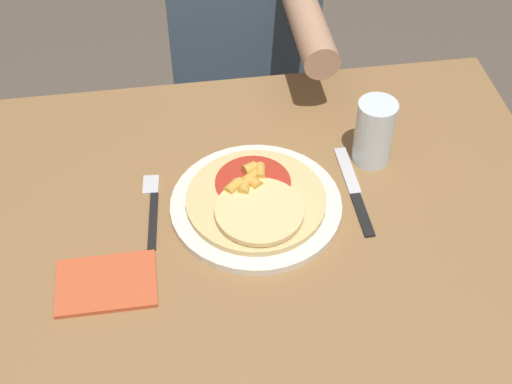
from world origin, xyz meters
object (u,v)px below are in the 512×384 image
plate (256,205)px  person_diner (242,27)px  drinking_glass (374,132)px  dining_table (267,269)px  fork (152,206)px  pizza (256,200)px  knife (355,191)px

plate → person_diner: bearing=84.8°
plate → person_diner: 0.63m
drinking_glass → dining_table: bearing=-147.2°
dining_table → fork: size_ratio=5.99×
plate → pizza: pizza is taller
plate → pizza: bearing=-99.6°
plate → person_diner: person_diner is taller
plate → knife: (0.18, 0.01, -0.00)m
plate → dining_table: bearing=-73.3°
dining_table → knife: knife is taller
pizza → fork: 0.18m
fork → knife: 0.36m
dining_table → fork: 0.24m
drinking_glass → person_diner: person_diner is taller
dining_table → plate: size_ratio=3.54×
plate → person_diner: size_ratio=0.25×
dining_table → fork: fork is taller
knife → fork: bearing=177.2°
dining_table → knife: size_ratio=4.80×
pizza → knife: 0.18m
dining_table → pizza: 0.15m
plate → drinking_glass: 0.26m
plate → drinking_glass: size_ratio=2.32×
fork → dining_table: bearing=-21.2°
plate → fork: 0.18m
dining_table → plate: 0.13m
dining_table → person_diner: 0.68m
pizza → knife: size_ratio=1.10×
pizza → fork: (-0.18, 0.03, -0.02)m
dining_table → drinking_glass: 0.32m
knife → dining_table: bearing=-161.0°
dining_table → fork: (-0.19, 0.07, 0.12)m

